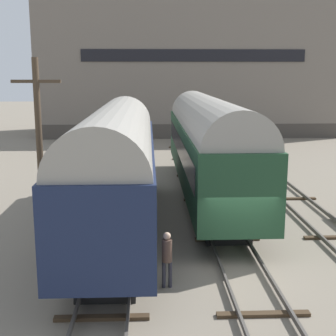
# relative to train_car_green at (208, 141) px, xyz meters

# --- Properties ---
(ground_plane) EXTENTS (200.00, 200.00, 0.00)m
(ground_plane) POSITION_rel_train_car_green_xyz_m (0.00, -9.60, -3.07)
(ground_plane) COLOR slate
(track_left) EXTENTS (2.60, 60.00, 0.26)m
(track_left) POSITION_rel_train_car_green_xyz_m (-4.44, -9.60, -2.93)
(track_left) COLOR #4C4742
(track_left) RESTS_ON ground
(track_middle) EXTENTS (2.60, 60.00, 0.26)m
(track_middle) POSITION_rel_train_car_green_xyz_m (0.00, -9.60, -2.93)
(track_middle) COLOR #4C4742
(track_middle) RESTS_ON ground
(train_car_green) EXTENTS (3.05, 18.51, 5.40)m
(train_car_green) POSITION_rel_train_car_green_xyz_m (0.00, 0.00, 0.00)
(train_car_green) COLOR black
(train_car_green) RESTS_ON ground
(train_car_navy) EXTENTS (3.04, 15.77, 5.34)m
(train_car_navy) POSITION_rel_train_car_green_xyz_m (-4.44, -5.42, -0.04)
(train_car_navy) COLOR black
(train_car_navy) RESTS_ON ground
(person_worker) EXTENTS (0.32, 0.32, 1.81)m
(person_worker) POSITION_rel_train_car_green_xyz_m (-2.59, -10.71, -1.98)
(person_worker) COLOR #282833
(person_worker) RESTS_ON ground
(utility_pole) EXTENTS (1.80, 0.24, 7.16)m
(utility_pole) POSITION_rel_train_car_green_xyz_m (-7.22, -6.83, 0.67)
(utility_pole) COLOR #473828
(utility_pole) RESTS_ON ground
(warehouse_building) EXTENTS (31.90, 10.71, 15.18)m
(warehouse_building) POSITION_rel_train_car_green_xyz_m (1.44, 28.54, 4.52)
(warehouse_building) COLOR #46403A
(warehouse_building) RESTS_ON ground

